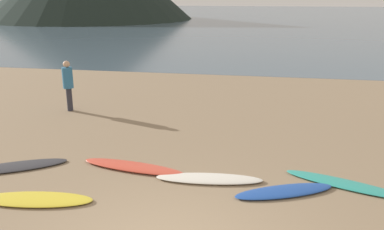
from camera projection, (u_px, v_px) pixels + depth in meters
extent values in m
cube|color=#8C7559|center=(229.00, 96.00, 15.19)|extent=(120.00, 120.00, 0.20)
cube|color=#475B6B|center=(260.00, 16.00, 65.55)|extent=(140.00, 100.00, 0.01)
ellipsoid|color=#333338|center=(13.00, 167.00, 8.72)|extent=(2.22, 1.60, 0.06)
ellipsoid|color=yellow|center=(36.00, 199.00, 7.34)|extent=(2.14, 0.88, 0.07)
ellipsoid|color=#D84C38|center=(133.00, 167.00, 8.69)|extent=(2.39, 0.84, 0.10)
ellipsoid|color=silver|center=(209.00, 179.00, 8.15)|extent=(2.19, 0.73, 0.08)
ellipsoid|color=#1E479E|center=(284.00, 191.00, 7.64)|extent=(2.00, 1.27, 0.08)
ellipsoid|color=teal|center=(345.00, 184.00, 7.93)|extent=(2.37, 1.29, 0.07)
cylinder|color=#2D2D38|center=(70.00, 99.00, 12.88)|extent=(0.18, 0.18, 0.75)
cylinder|color=teal|center=(68.00, 78.00, 12.68)|extent=(0.32, 0.32, 0.65)
sphere|color=tan|center=(66.00, 64.00, 12.56)|extent=(0.21, 0.21, 0.21)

